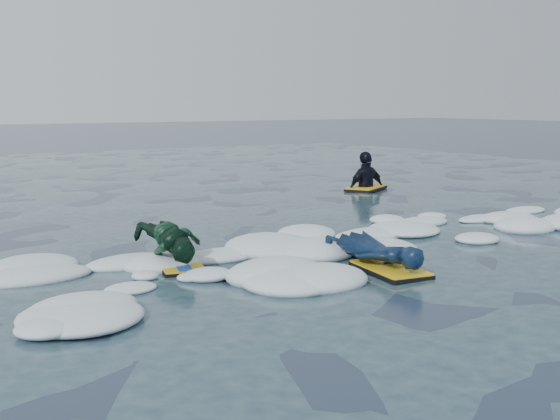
{
  "coord_description": "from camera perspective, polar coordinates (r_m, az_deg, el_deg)",
  "views": [
    {
      "loc": [
        -5.27,
        -6.25,
        1.91
      ],
      "look_at": [
        -0.25,
        1.6,
        0.48
      ],
      "focal_mm": 45.0,
      "sensor_mm": 36.0,
      "label": 1
    }
  ],
  "objects": [
    {
      "name": "ground",
      "position": [
        8.39,
        7.39,
        -4.53
      ],
      "size": [
        120.0,
        120.0,
        0.0
      ],
      "primitive_type": "plane",
      "color": "#162135",
      "rests_on": "ground"
    },
    {
      "name": "foam_band",
      "position": [
        9.19,
        3.25,
        -3.31
      ],
      "size": [
        12.0,
        3.1,
        0.3
      ],
      "primitive_type": null,
      "color": "white",
      "rests_on": "ground"
    },
    {
      "name": "prone_woman_unit",
      "position": [
        8.18,
        7.94,
        -3.47
      ],
      "size": [
        0.7,
        1.54,
        0.39
      ],
      "rotation": [
        0.0,
        0.0,
        1.41
      ],
      "color": "black",
      "rests_on": "ground"
    },
    {
      "name": "prone_child_unit",
      "position": [
        8.36,
        -8.69,
        -2.74
      ],
      "size": [
        0.83,
        1.41,
        0.52
      ],
      "rotation": [
        0.0,
        0.0,
        1.32
      ],
      "color": "black",
      "rests_on": "ground"
    },
    {
      "name": "waiting_rider_unit",
      "position": [
        15.59,
        7.0,
        1.63
      ],
      "size": [
        1.3,
        1.11,
        1.71
      ],
      "rotation": [
        0.0,
        0.0,
        0.52
      ],
      "color": "black",
      "rests_on": "ground"
    }
  ]
}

